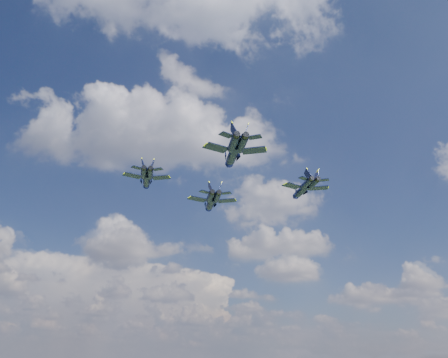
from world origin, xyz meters
The scene contains 4 objects.
jet_lead centered at (2.46, 29.04, 62.51)m, with size 13.23×17.26×4.09m.
jet_left centered at (-12.18, 9.38, 61.12)m, with size 10.69×14.02×3.32m.
jet_right centered at (24.52, 14.01, 60.65)m, with size 11.45×15.12×3.57m.
jet_slot centered at (7.04, -6.96, 59.95)m, with size 12.39×16.13×3.83m.
Camera 1 is at (3.69, -83.82, 22.93)m, focal length 35.00 mm.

